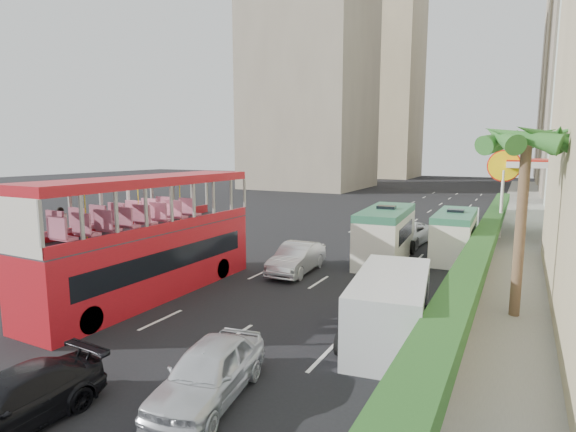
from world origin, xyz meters
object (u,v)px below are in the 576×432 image
Objects in this scene: car_silver_lane_a at (297,272)px; car_black at (12,429)px; minibus_far at (454,235)px; shell_station at (557,199)px; palm_tree at (520,229)px; double_decker_bus at (149,237)px; van_asset at (406,244)px; panel_van_far at (465,223)px; car_silver_lane_b at (210,399)px; panel_van_near at (390,308)px; minibus_near at (386,235)px.

car_silver_lane_a reaches higher than car_black.
shell_station reaches higher than minibus_far.
palm_tree reaches higher than car_black.
double_decker_bus reaches higher than car_black.
van_asset is (3.17, 24.00, 0.00)m from car_black.
car_black is (0.17, -14.53, 0.00)m from car_silver_lane_a.
double_decker_bus is 23.16m from panel_van_far.
car_silver_lane_b is 6.40m from panel_van_near.
minibus_far reaches higher than van_asset.
minibus_near is at bearing -125.44° from shell_station.
shell_station is (8.76, 7.43, 2.75)m from van_asset.
car_black is 16.14m from palm_tree.
car_silver_lane_b is 0.81× the size of van_asset.
car_silver_lane_b is 0.65× the size of palm_tree.
palm_tree is (6.60, 9.39, 3.38)m from car_silver_lane_b.
panel_van_near is at bearing -77.80° from minibus_near.
van_asset is 13.72m from palm_tree.
panel_van_far is (-0.27, 7.62, -0.42)m from minibus_far.
panel_van_far is at bearing 80.12° from car_black.
van_asset is (0.05, 20.96, 0.00)m from car_silver_lane_b.
minibus_near is at bearing 98.09° from panel_van_near.
palm_tree is at bearing 45.42° from car_silver_lane_b.
panel_van_near is (6.34, -5.96, 1.09)m from car_silver_lane_a.
panel_van_near is at bearing -46.76° from car_silver_lane_a.
minibus_far is 0.94× the size of palm_tree.
double_decker_bus is 28.02m from shell_station.
panel_van_near is at bearing -94.33° from panel_van_far.
minibus_far reaches higher than car_silver_lane_a.
minibus_far is at bearing 75.42° from car_black.
car_silver_lane_b is at bearing -94.04° from minibus_near.
panel_van_near is 20.58m from panel_van_far.
van_asset is at bearing 85.28° from minibus_near.
minibus_near is 10.56m from panel_van_far.
double_decker_bus is at bearing -128.17° from minibus_near.
car_silver_lane_b is at bearing -101.71° from minibus_far.
panel_van_far is 6.46m from shell_station.
panel_van_far is at bearing 63.67° from double_decker_bus.
shell_station is at bearing 63.31° from car_silver_lane_b.
car_silver_lane_a is (3.91, 6.09, -2.53)m from double_decker_bus.
double_decker_bus is 2.13× the size of van_asset.
minibus_near is 1.45× the size of panel_van_far.
car_silver_lane_a is at bearing -117.77° from panel_van_far.
palm_tree is at bearing 39.27° from panel_van_near.
double_decker_bus reaches higher than minibus_far.
car_silver_lane_b is 0.52× the size of shell_station.
van_asset is 1.14× the size of panel_van_far.
minibus_near is at bearing -111.20° from panel_van_far.
van_asset is 15.76m from panel_van_near.
palm_tree is at bearing 54.05° from car_black.
panel_van_far reaches higher than van_asset.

